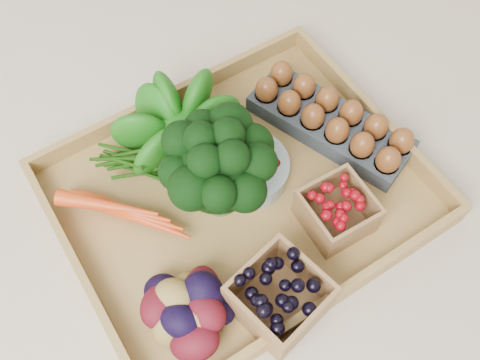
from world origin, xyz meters
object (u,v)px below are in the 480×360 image
tray (240,196)px  cherry_bowl (248,169)px  egg_carton (330,125)px  broccoli (219,182)px

tray → cherry_bowl: size_ratio=4.11×
tray → egg_carton: bearing=6.5°
tray → cherry_bowl: cherry_bowl is taller
tray → broccoli: (-0.03, 0.00, 0.07)m
tray → egg_carton: size_ratio=1.96×
tray → cherry_bowl: (0.03, 0.02, 0.03)m
broccoli → cherry_bowl: bearing=17.0°
tray → egg_carton: 0.20m
cherry_bowl → tray: bearing=-141.7°
broccoli → cherry_bowl: 0.08m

